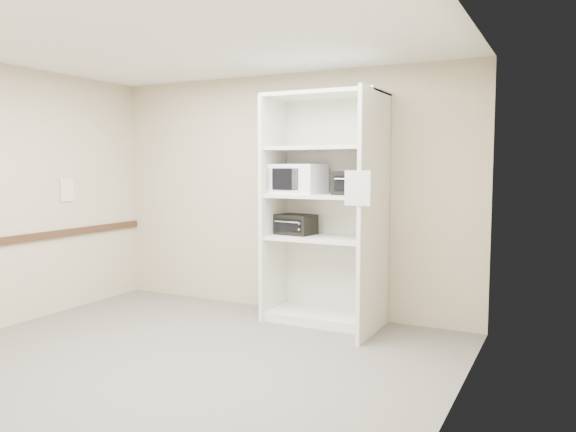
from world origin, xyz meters
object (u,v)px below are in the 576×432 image
at_px(toaster_oven_upper, 355,183).
at_px(shelving_unit, 329,217).
at_px(microwave, 298,179).
at_px(toaster_oven_lower, 296,224).

bearing_deg(toaster_oven_upper, shelving_unit, 170.11).
height_order(shelving_unit, microwave, shelving_unit).
xyz_separation_m(shelving_unit, toaster_oven_upper, (0.30, -0.03, 0.36)).
height_order(microwave, toaster_oven_upper, microwave).
bearing_deg(toaster_oven_lower, toaster_oven_upper, 2.54).
xyz_separation_m(shelving_unit, microwave, (-0.34, -0.04, 0.40)).
height_order(shelving_unit, toaster_oven_upper, shelving_unit).
height_order(microwave, toaster_oven_lower, microwave).
xyz_separation_m(toaster_oven_upper, toaster_oven_lower, (-0.70, 0.06, -0.46)).
bearing_deg(microwave, toaster_oven_lower, 135.28).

